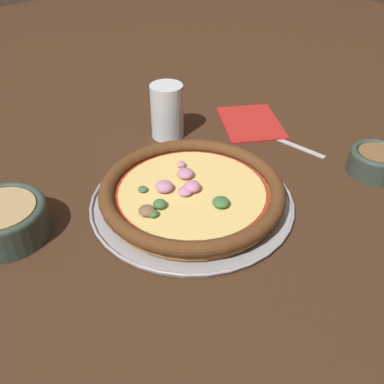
% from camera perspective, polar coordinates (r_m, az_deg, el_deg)
% --- Properties ---
extents(ground_plane, '(3.00, 3.00, 0.00)m').
position_cam_1_polar(ground_plane, '(0.78, -0.00, -1.48)').
color(ground_plane, '#3D2616').
extents(pizza_tray, '(0.35, 0.35, 0.01)m').
position_cam_1_polar(pizza_tray, '(0.78, -0.00, -1.22)').
color(pizza_tray, '#9E9EA3').
rests_on(pizza_tray, ground_plane).
extents(pizza, '(0.32, 0.32, 0.04)m').
position_cam_1_polar(pizza, '(0.77, -0.03, 0.03)').
color(pizza, '#A86B33').
rests_on(pizza, pizza_tray).
extents(bowl_near, '(0.14, 0.14, 0.06)m').
position_cam_1_polar(bowl_near, '(0.76, -22.80, -3.21)').
color(bowl_near, '#334238').
rests_on(bowl_near, ground_plane).
extents(bowl_far, '(0.10, 0.10, 0.05)m').
position_cam_1_polar(bowl_far, '(0.92, 22.32, 3.72)').
color(bowl_far, '#334238').
rests_on(bowl_far, ground_plane).
extents(drinking_cup, '(0.07, 0.07, 0.12)m').
position_cam_1_polar(drinking_cup, '(0.96, -3.18, 10.21)').
color(drinking_cup, silver).
rests_on(drinking_cup, ground_plane).
extents(napkin, '(0.21, 0.20, 0.01)m').
position_cam_1_polar(napkin, '(1.04, 7.48, 8.83)').
color(napkin, '#B2231E').
rests_on(napkin, ground_plane).
extents(fork, '(0.17, 0.04, 0.00)m').
position_cam_1_polar(fork, '(0.98, 11.50, 6.41)').
color(fork, '#B7B7BC').
rests_on(fork, ground_plane).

